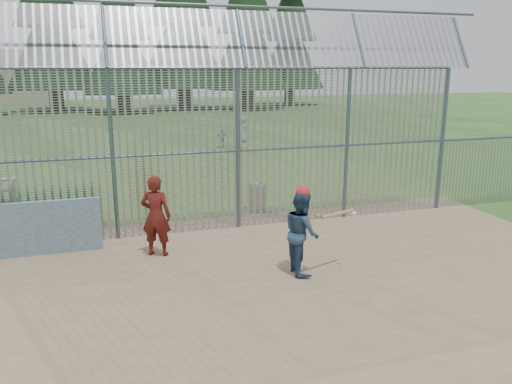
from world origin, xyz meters
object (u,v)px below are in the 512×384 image
object	(u,v)px
batter	(302,232)
dugout_wall	(42,228)
trash_can	(257,197)
onlooker	(156,216)

from	to	relation	value
batter	dugout_wall	bearing A→B (deg)	65.65
batter	trash_can	distance (m)	4.62
batter	onlooker	bearing A→B (deg)	58.53
dugout_wall	onlooker	xyz separation A→B (m)	(2.38, -0.78, 0.29)
dugout_wall	batter	size ratio (longest dim) A/B	1.50
dugout_wall	onlooker	world-z (taller)	onlooker
dugout_wall	trash_can	size ratio (longest dim) A/B	3.05
trash_can	onlooker	bearing A→B (deg)	-138.70
dugout_wall	trash_can	bearing A→B (deg)	19.73
dugout_wall	batter	bearing A→B (deg)	-27.24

